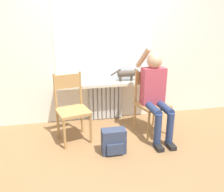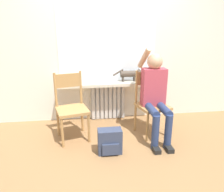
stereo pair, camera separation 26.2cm
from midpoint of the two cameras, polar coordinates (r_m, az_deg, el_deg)
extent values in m
plane|color=olive|center=(3.02, 0.03, -14.46)|extent=(12.00, 12.00, 0.00)
cube|color=white|center=(3.77, -4.12, 13.79)|extent=(7.00, 0.06, 2.70)
cube|color=silver|center=(3.92, -3.65, -1.39)|extent=(0.60, 0.05, 0.65)
cube|color=silver|center=(3.85, -7.44, -1.87)|extent=(0.05, 0.03, 0.63)
cube|color=silver|center=(3.85, -6.33, -1.80)|extent=(0.05, 0.03, 0.63)
cube|color=silver|center=(3.86, -5.21, -1.72)|extent=(0.05, 0.03, 0.63)
cube|color=silver|center=(3.87, -4.10, -1.64)|extent=(0.05, 0.03, 0.63)
cube|color=silver|center=(3.88, -3.00, -1.56)|extent=(0.05, 0.03, 0.63)
cube|color=silver|center=(3.89, -1.90, -1.48)|extent=(0.05, 0.03, 0.63)
cube|color=silver|center=(3.91, -0.81, -1.40)|extent=(0.05, 0.03, 0.63)
cube|color=silver|center=(3.92, 0.28, -1.33)|extent=(0.05, 0.03, 0.63)
cube|color=beige|center=(3.71, -3.49, 3.19)|extent=(1.71, 0.29, 0.05)
cube|color=white|center=(3.74, -4.04, 13.64)|extent=(1.64, 0.01, 1.28)
cube|color=#B2844C|center=(3.18, -12.50, -3.99)|extent=(0.52, 0.52, 0.04)
cylinder|color=#B2844C|center=(3.07, -14.74, -9.84)|extent=(0.04, 0.04, 0.44)
cylinder|color=#B2844C|center=(3.15, -7.97, -8.63)|extent=(0.04, 0.04, 0.44)
cylinder|color=#B2844C|center=(3.41, -16.13, -7.11)|extent=(0.04, 0.04, 0.44)
cylinder|color=#B2844C|center=(3.48, -10.01, -6.10)|extent=(0.04, 0.04, 0.44)
cylinder|color=#B2844C|center=(3.23, -16.90, 1.14)|extent=(0.04, 0.04, 0.51)
cylinder|color=#B2844C|center=(3.31, -10.48, 2.01)|extent=(0.04, 0.04, 0.51)
cube|color=#B2844C|center=(3.23, -13.82, 3.74)|extent=(0.38, 0.12, 0.20)
cube|color=#B2844C|center=(3.38, 8.32, -2.40)|extent=(0.52, 0.52, 0.04)
cylinder|color=#B2844C|center=(3.23, 7.23, -7.93)|extent=(0.04, 0.04, 0.44)
cylinder|color=#B2844C|center=(3.43, 12.54, -6.59)|extent=(0.04, 0.04, 0.44)
cylinder|color=#B2844C|center=(3.52, 3.86, -5.57)|extent=(0.04, 0.04, 0.44)
cylinder|color=#B2844C|center=(3.71, 8.93, -4.49)|extent=(0.04, 0.04, 0.44)
cylinder|color=#B2844C|center=(3.35, 4.04, 2.47)|extent=(0.04, 0.04, 0.51)
cylinder|color=#B2844C|center=(3.55, 9.32, 3.16)|extent=(0.04, 0.04, 0.51)
cube|color=#B2844C|center=(3.41, 6.83, 4.87)|extent=(0.38, 0.12, 0.20)
cylinder|color=navy|center=(3.15, 8.13, -3.18)|extent=(0.11, 0.46, 0.11)
cylinder|color=navy|center=(3.22, 11.14, -2.91)|extent=(0.11, 0.46, 0.11)
cylinder|color=navy|center=(3.06, 9.42, -8.99)|extent=(0.10, 0.10, 0.49)
cylinder|color=navy|center=(3.12, 12.53, -8.57)|extent=(0.10, 0.10, 0.49)
cube|color=black|center=(3.11, 9.63, -13.02)|extent=(0.09, 0.20, 0.06)
cube|color=black|center=(3.18, 12.72, -12.53)|extent=(0.09, 0.20, 0.06)
cube|color=#B74251|center=(3.31, 8.42, 2.56)|extent=(0.34, 0.20, 0.55)
sphere|color=tan|center=(3.23, 8.72, 9.04)|extent=(0.22, 0.22, 0.22)
cylinder|color=tan|center=(3.31, 5.95, 10.00)|extent=(0.08, 0.50, 0.38)
cylinder|color=#B74251|center=(3.34, 11.10, 2.05)|extent=(0.08, 0.08, 0.44)
cylinder|color=#4C4238|center=(3.77, 1.73, 5.86)|extent=(0.29, 0.11, 0.11)
sphere|color=#4C4238|center=(3.81, 4.31, 6.21)|extent=(0.11, 0.11, 0.11)
cone|color=#4C4238|center=(3.77, 4.45, 6.86)|extent=(0.04, 0.04, 0.04)
cone|color=#4C4238|center=(3.83, 4.21, 7.02)|extent=(0.04, 0.04, 0.04)
cylinder|color=#4C4238|center=(3.79, 3.29, 4.48)|extent=(0.03, 0.03, 0.08)
cylinder|color=#4C4238|center=(3.84, 3.07, 4.66)|extent=(0.03, 0.03, 0.08)
cylinder|color=#4C4238|center=(3.74, 0.32, 4.33)|extent=(0.03, 0.03, 0.08)
cylinder|color=#4C4238|center=(3.79, 0.14, 4.52)|extent=(0.03, 0.03, 0.08)
cylinder|color=#4C4238|center=(3.72, -1.07, 6.15)|extent=(0.19, 0.03, 0.12)
cube|color=#333D56|center=(2.93, -2.19, -11.75)|extent=(0.31, 0.17, 0.33)
cube|color=#333D56|center=(2.88, -1.81, -13.86)|extent=(0.22, 0.03, 0.15)
camera|label=1|loc=(0.13, -92.26, -0.73)|focal=35.00mm
camera|label=2|loc=(0.13, 87.74, 0.73)|focal=35.00mm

